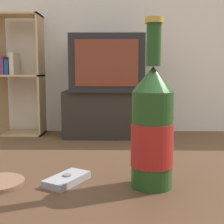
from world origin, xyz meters
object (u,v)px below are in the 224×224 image
bookshelf (19,74)px  beer_bottle (152,129)px  tv_stand (108,114)px  cell_phone (67,179)px  television (107,64)px

bookshelf → beer_bottle: (1.10, -2.76, -0.08)m
tv_stand → cell_phone: cell_phone is taller
television → cell_phone: television is taller
bookshelf → beer_bottle: bookshelf is taller
beer_bottle → cell_phone: (-0.16, 0.01, -0.10)m
bookshelf → cell_phone: bookshelf is taller
beer_bottle → cell_phone: size_ratio=2.91×
bookshelf → cell_phone: size_ratio=12.05×
television → beer_bottle: size_ratio=2.38×
cell_phone → bookshelf: bearing=138.0°
television → cell_phone: size_ratio=6.93×
tv_stand → beer_bottle: bearing=-86.5°
tv_stand → television: (0.00, -0.00, 0.52)m
bookshelf → television: bearing=-5.3°
tv_stand → beer_bottle: beer_bottle is taller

